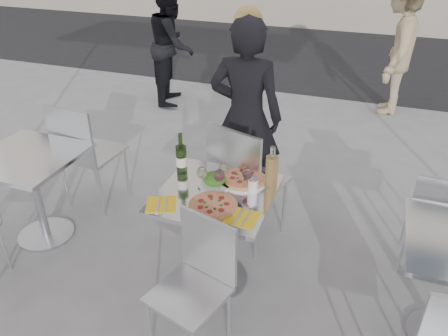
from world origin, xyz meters
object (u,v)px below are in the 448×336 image
(pedestrian_a, at_px, (172,45))
(chair_near, at_px, (198,275))
(sugar_shaker, at_px, (253,185))
(wineglass_red_b, at_px, (248,175))
(woman_diner, at_px, (246,117))
(pedestrian_b, at_px, (397,46))
(pizza_near, at_px, (213,205))
(wineglass_white_b, at_px, (224,170))
(wineglass_white_a, at_px, (202,173))
(side_chair_lfar, at_px, (83,148))
(wineglass_red_a, at_px, (219,176))
(side_table_left, at_px, (33,180))
(carafe, at_px, (272,171))
(wine_bottle, at_px, (181,158))
(napkin_right, at_px, (242,217))
(salad_plate, at_px, (214,180))
(chair_far, at_px, (243,176))
(main_table, at_px, (216,219))
(pizza_far, at_px, (243,179))
(napkin_left, at_px, (161,204))
(side_chair_rfar, at_px, (437,216))

(pedestrian_a, bearing_deg, chair_near, -169.30)
(sugar_shaker, bearing_deg, wineglass_red_b, 152.98)
(wineglass_red_b, bearing_deg, woman_diner, 108.00)
(chair_near, bearing_deg, pedestrian_b, 93.55)
(pizza_near, relative_size, wineglass_white_b, 1.90)
(wineglass_white_a, relative_size, wineglass_red_b, 1.00)
(pedestrian_a, distance_m, wineglass_white_a, 3.58)
(pedestrian_a, xyz_separation_m, wineglass_white_b, (1.83, -3.05, 0.06))
(side_chair_lfar, relative_size, wineglass_red_a, 6.23)
(side_table_left, bearing_deg, carafe, 5.92)
(side_chair_lfar, relative_size, pedestrian_a, 0.62)
(side_table_left, bearing_deg, chair_near, -17.32)
(wine_bottle, xyz_separation_m, napkin_right, (0.55, -0.36, -0.11))
(pizza_near, distance_m, napkin_right, 0.20)
(chair_near, bearing_deg, side_table_left, 178.82)
(wine_bottle, height_order, wineglass_white_b, wine_bottle)
(side_table_left, height_order, salad_plate, salad_plate)
(side_table_left, xyz_separation_m, sugar_shaker, (1.72, 0.09, 0.26))
(chair_far, relative_size, wineglass_red_b, 6.50)
(main_table, distance_m, pedestrian_a, 3.66)
(woman_diner, xyz_separation_m, sugar_shaker, (0.34, -0.94, -0.04))
(main_table, distance_m, wineglass_red_b, 0.38)
(pizza_far, xyz_separation_m, napkin_left, (-0.39, -0.44, -0.01))
(woman_diner, relative_size, napkin_right, 8.36)
(woman_diner, xyz_separation_m, salad_plate, (0.08, -0.94, -0.05))
(pizza_far, distance_m, carafe, 0.22)
(chair_near, height_order, wineglass_white_a, wineglass_white_a)
(wineglass_white_a, bearing_deg, wineglass_white_b, 39.27)
(wineglass_white_b, bearing_deg, napkin_right, -54.43)
(napkin_left, bearing_deg, woman_diner, 60.51)
(pedestrian_b, height_order, wineglass_white_a, pedestrian_b)
(pizza_far, relative_size, wineglass_red_b, 2.01)
(side_table_left, distance_m, pedestrian_a, 3.19)
(side_table_left, xyz_separation_m, wineglass_red_a, (1.51, 0.03, 0.32))
(napkin_right, bearing_deg, side_chair_rfar, 37.49)
(side_chair_lfar, height_order, wineglass_red_a, side_chair_lfar)
(side_chair_lfar, distance_m, wineglass_red_a, 1.51)
(side_chair_rfar, relative_size, pedestrian_b, 0.48)
(napkin_left, bearing_deg, salad_plate, 32.33)
(woman_diner, relative_size, wineglass_red_b, 10.65)
(wineglass_white_a, bearing_deg, napkin_right, -33.30)
(pedestrian_b, relative_size, carafe, 6.03)
(side_chair_lfar, bearing_deg, carafe, 173.66)
(wineglass_white_a, bearing_deg, chair_far, 74.11)
(chair_far, xyz_separation_m, pizza_near, (0.01, -0.64, 0.15))
(main_table, bearing_deg, side_chair_rfar, 23.16)
(wineglass_red_b, bearing_deg, wineglass_white_a, -162.90)
(wineglass_white_a, bearing_deg, side_table_left, -179.12)
(wineglass_white_a, bearing_deg, salad_plate, 47.59)
(side_chair_rfar, distance_m, salad_plate, 1.55)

